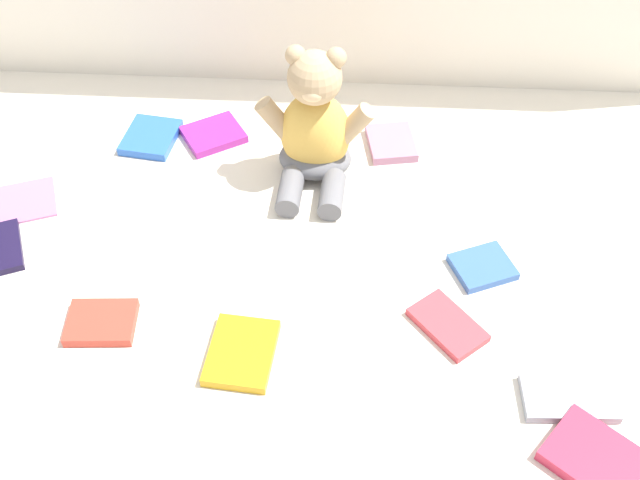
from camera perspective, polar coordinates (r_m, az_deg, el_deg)
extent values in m
plane|color=silver|center=(1.31, 0.70, 0.20)|extent=(3.20, 3.20, 0.00)
ellipsoid|color=#E5B24C|center=(1.38, -0.35, 7.90)|extent=(0.13, 0.10, 0.16)
ellipsoid|color=slate|center=(1.41, -0.36, 6.10)|extent=(0.14, 0.11, 0.06)
sphere|color=tan|center=(1.30, -0.40, 11.91)|extent=(0.10, 0.10, 0.09)
ellipsoid|color=beige|center=(1.28, -0.57, 10.77)|extent=(0.04, 0.03, 0.03)
sphere|color=tan|center=(1.29, -1.82, 13.50)|extent=(0.04, 0.04, 0.03)
sphere|color=tan|center=(1.29, 1.12, 13.33)|extent=(0.04, 0.04, 0.03)
cylinder|color=tan|center=(1.37, -3.25, 8.89)|extent=(0.08, 0.04, 0.09)
cylinder|color=tan|center=(1.35, 2.52, 8.51)|extent=(0.08, 0.04, 0.09)
cylinder|color=slate|center=(1.36, -2.21, 3.62)|extent=(0.05, 0.09, 0.04)
cylinder|color=slate|center=(1.35, 0.70, 3.40)|extent=(0.05, 0.09, 0.04)
cube|color=#AF6899|center=(1.46, -20.84, 2.77)|extent=(0.13, 0.13, 0.01)
cube|color=#CA3B43|center=(1.20, 9.42, -6.22)|extent=(0.13, 0.13, 0.01)
cube|color=#9096A5|center=(1.16, 17.92, -11.05)|extent=(0.13, 0.08, 0.01)
cube|color=#96248B|center=(1.51, -7.88, 7.74)|extent=(0.14, 0.13, 0.02)
cube|color=gold|center=(1.16, -5.81, -8.29)|extent=(0.11, 0.13, 0.02)
cube|color=#355DA4|center=(1.28, 11.93, -1.96)|extent=(0.12, 0.11, 0.01)
cube|color=blue|center=(1.52, -12.40, 7.44)|extent=(0.11, 0.12, 0.02)
cube|color=#C23C2C|center=(1.23, -15.86, -5.89)|extent=(0.11, 0.09, 0.02)
cube|color=#BF2A45|center=(1.12, 19.88, -15.10)|extent=(0.16, 0.16, 0.02)
cube|color=#A86D8D|center=(1.48, 5.29, 7.15)|extent=(0.10, 0.12, 0.02)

